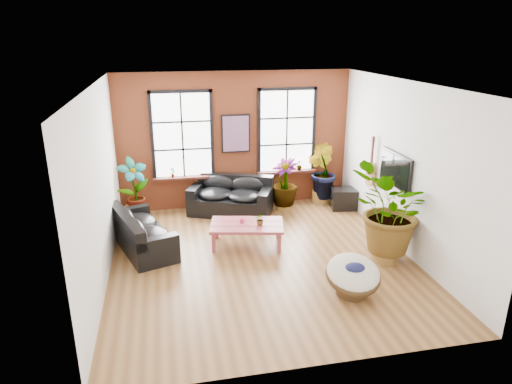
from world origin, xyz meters
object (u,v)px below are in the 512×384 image
coffee_table (247,226)px  papasan_chair (353,275)px  sofa_left (140,233)px  sofa_back (231,197)px

coffee_table → papasan_chair: size_ratio=1.61×
sofa_left → coffee_table: size_ratio=1.32×
sofa_back → sofa_left: bearing=-119.2°
sofa_left → papasan_chair: 4.52m
coffee_table → papasan_chair: bearing=-46.0°
coffee_table → sofa_back: bearing=103.2°
coffee_table → sofa_left: bearing=-174.9°
sofa_left → sofa_back: bearing=-71.4°
papasan_chair → sofa_back: bearing=114.3°
sofa_left → papasan_chair: size_ratio=2.13×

